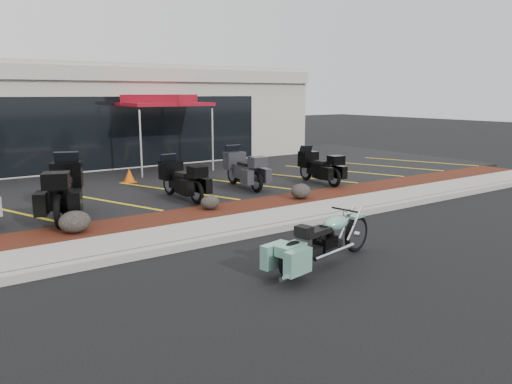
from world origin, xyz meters
TOP-DOWN VIEW (x-y plane):
  - ground at (0.00, 0.00)m, footprint 90.00×90.00m
  - curb at (0.00, 0.90)m, footprint 24.00×0.25m
  - sidewalk at (0.00, 1.60)m, footprint 24.00×1.20m
  - mulch_bed at (0.00, 2.80)m, footprint 24.00×1.20m
  - upper_lot at (0.00, 8.20)m, footprint 26.00×9.60m
  - dealership_building at (0.00, 14.47)m, footprint 18.00×8.16m
  - boulder_left at (-3.59, 2.66)m, footprint 0.63×0.53m
  - boulder_mid at (-0.34, 2.93)m, footprint 0.48×0.40m
  - boulder_right at (2.26, 2.65)m, footprint 0.57×0.47m
  - hero_cruiser at (0.49, -1.10)m, footprint 2.70×1.19m
  - touring_black_front at (-3.12, 4.85)m, footprint 1.73×2.60m
  - touring_black_mid at (-0.39, 5.11)m, footprint 0.87×2.02m
  - touring_grey at (1.95, 5.55)m, footprint 1.01×2.17m
  - touring_black_rear at (4.26, 4.80)m, footprint 0.89×2.01m
  - traffic_cone at (-0.56, 7.70)m, footprint 0.38×0.38m
  - popup_canopy at (1.48, 9.71)m, footprint 3.54×3.54m

SIDE VIEW (x-z plane):
  - ground at x=0.00m, z-range 0.00..0.00m
  - curb at x=0.00m, z-range 0.00..0.15m
  - sidewalk at x=0.00m, z-range 0.00..0.15m
  - upper_lot at x=0.00m, z-range 0.00..0.15m
  - mulch_bed at x=0.00m, z-range 0.00..0.16m
  - boulder_mid at x=-0.34m, z-range 0.16..0.50m
  - boulder_right at x=2.26m, z-range 0.16..0.56m
  - traffic_cone at x=-0.56m, z-range 0.15..0.58m
  - boulder_left at x=-3.59m, z-range 0.16..0.61m
  - hero_cruiser at x=0.49m, z-range 0.00..0.92m
  - touring_black_rear at x=4.26m, z-range 0.15..1.29m
  - touring_black_mid at x=-0.39m, z-range 0.15..1.30m
  - touring_grey at x=1.95m, z-range 0.15..1.37m
  - touring_black_front at x=-3.12m, z-range 0.15..1.56m
  - dealership_building at x=0.00m, z-range 0.01..4.01m
  - popup_canopy at x=1.48m, z-range 1.26..3.97m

